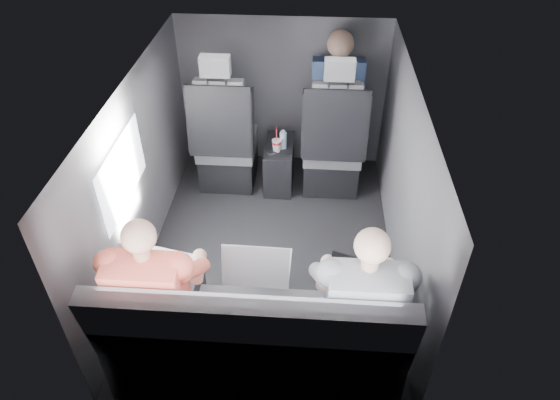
# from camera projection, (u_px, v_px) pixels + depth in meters

# --- Properties ---
(floor) EXTENTS (2.60, 2.60, 0.00)m
(floor) POSITION_uv_depth(u_px,v_px,m) (271.00, 251.00, 3.81)
(floor) COLOR black
(floor) RESTS_ON ground
(ceiling) EXTENTS (2.60, 2.60, 0.00)m
(ceiling) POSITION_uv_depth(u_px,v_px,m) (269.00, 88.00, 2.97)
(ceiling) COLOR #B2B2AD
(ceiling) RESTS_ON panel_back
(panel_left) EXTENTS (0.02, 2.60, 1.35)m
(panel_left) POSITION_uv_depth(u_px,v_px,m) (140.00, 174.00, 3.43)
(panel_left) COLOR #56565B
(panel_left) RESTS_ON floor
(panel_right) EXTENTS (0.02, 2.60, 1.35)m
(panel_right) POSITION_uv_depth(u_px,v_px,m) (404.00, 185.00, 3.34)
(panel_right) COLOR #56565B
(panel_right) RESTS_ON floor
(panel_front) EXTENTS (1.80, 0.02, 1.35)m
(panel_front) POSITION_uv_depth(u_px,v_px,m) (282.00, 93.00, 4.40)
(panel_front) COLOR #56565B
(panel_front) RESTS_ON floor
(panel_back) EXTENTS (1.80, 0.02, 1.35)m
(panel_back) POSITION_uv_depth(u_px,v_px,m) (247.00, 340.00, 2.37)
(panel_back) COLOR #56565B
(panel_back) RESTS_ON floor
(side_window) EXTENTS (0.02, 0.75, 0.42)m
(side_window) POSITION_uv_depth(u_px,v_px,m) (123.00, 173.00, 3.06)
(side_window) COLOR white
(side_window) RESTS_ON panel_left
(seatbelt) EXTENTS (0.35, 0.11, 0.59)m
(seatbelt) POSITION_uv_depth(u_px,v_px,m) (336.00, 117.00, 3.81)
(seatbelt) COLOR black
(seatbelt) RESTS_ON front_seat_right
(front_seat_left) EXTENTS (0.52, 0.58, 1.26)m
(front_seat_left) POSITION_uv_depth(u_px,v_px,m) (226.00, 145.00, 4.24)
(front_seat_left) COLOR black
(front_seat_left) RESTS_ON floor
(front_seat_right) EXTENTS (0.52, 0.58, 1.26)m
(front_seat_right) POSITION_uv_depth(u_px,v_px,m) (332.00, 149.00, 4.19)
(front_seat_right) COLOR black
(front_seat_right) RESTS_ON floor
(center_console) EXTENTS (0.24, 0.48, 0.41)m
(center_console) POSITION_uv_depth(u_px,v_px,m) (279.00, 164.00, 4.37)
(center_console) COLOR black
(center_console) RESTS_ON floor
(rear_bench) EXTENTS (1.60, 0.57, 0.92)m
(rear_bench) POSITION_uv_depth(u_px,v_px,m) (255.00, 344.00, 2.78)
(rear_bench) COLOR #5A5B5F
(rear_bench) RESTS_ON floor
(soda_cup) EXTENTS (0.08, 0.08, 0.23)m
(soda_cup) POSITION_uv_depth(u_px,v_px,m) (277.00, 145.00, 4.13)
(soda_cup) COLOR white
(soda_cup) RESTS_ON center_console
(water_bottle) EXTENTS (0.06, 0.06, 0.17)m
(water_bottle) POSITION_uv_depth(u_px,v_px,m) (283.00, 140.00, 4.15)
(water_bottle) COLOR #A8D0E3
(water_bottle) RESTS_ON center_console
(laptop_white) EXTENTS (0.39, 0.39, 0.26)m
(laptop_white) POSITION_uv_depth(u_px,v_px,m) (156.00, 266.00, 2.80)
(laptop_white) COLOR silver
(laptop_white) RESTS_ON passenger_rear_left
(laptop_silver) EXTENTS (0.37, 0.33, 0.26)m
(laptop_silver) POSITION_uv_depth(u_px,v_px,m) (258.00, 264.00, 2.81)
(laptop_silver) COLOR silver
(laptop_silver) RESTS_ON rear_bench
(laptop_black) EXTENTS (0.35, 0.35, 0.21)m
(laptop_black) POSITION_uv_depth(u_px,v_px,m) (354.00, 272.00, 2.78)
(laptop_black) COLOR black
(laptop_black) RESTS_ON passenger_rear_right
(passenger_rear_left) EXTENTS (0.47, 0.60, 1.18)m
(passenger_rear_left) POSITION_uv_depth(u_px,v_px,m) (160.00, 290.00, 2.70)
(passenger_rear_left) COLOR #333338
(passenger_rear_left) RESTS_ON rear_bench
(passenger_rear_right) EXTENTS (0.48, 0.60, 1.19)m
(passenger_rear_right) POSITION_uv_depth(u_px,v_px,m) (360.00, 300.00, 2.64)
(passenger_rear_right) COLOR navy
(passenger_rear_right) RESTS_ON rear_bench
(passenger_front_right) EXTENTS (0.42, 0.42, 0.89)m
(passenger_front_right) POSITION_uv_depth(u_px,v_px,m) (337.00, 96.00, 4.17)
(passenger_front_right) COLOR navy
(passenger_front_right) RESTS_ON front_seat_right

